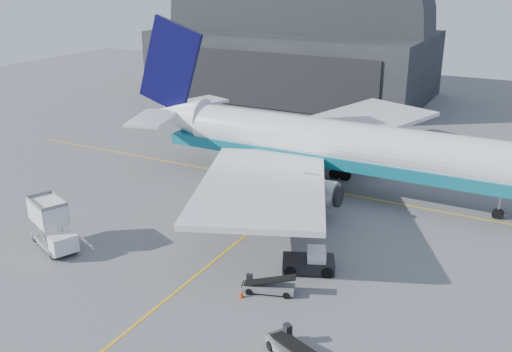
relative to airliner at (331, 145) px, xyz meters
The scene contains 8 objects.
ground 21.60m from the airliner, 96.70° to the right, with size 200.00×200.00×0.00m, color #565659.
taxi_lines 9.93m from the airliner, 106.65° to the right, with size 80.00×42.12×0.02m.
hangar 50.61m from the airliner, 119.01° to the left, with size 50.00×28.30×28.00m.
airliner is the anchor object (origin of this frame).
catering_truck 29.73m from the airliner, 123.41° to the right, with size 6.31×4.34×4.08m.
pushback_tug 19.26m from the airliner, 73.81° to the right, with size 4.74×3.79×1.93m.
belt_loader_a 23.33m from the airliner, 80.56° to the right, with size 4.20×2.42×1.57m.
traffic_cone 24.73m from the airliner, 84.61° to the right, with size 0.36×0.36×0.52m.
Camera 1 is at (22.95, -35.28, 23.10)m, focal length 40.00 mm.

